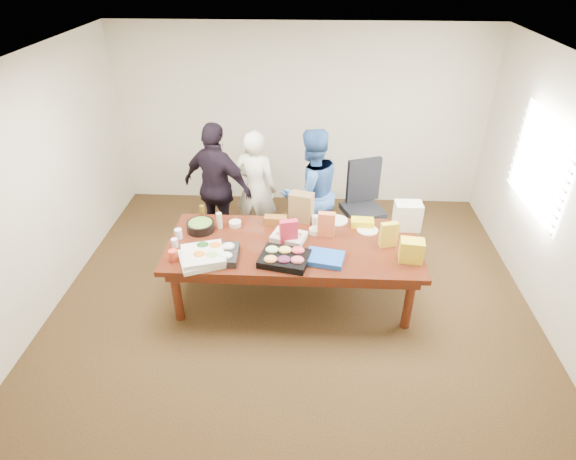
# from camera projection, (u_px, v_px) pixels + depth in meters

# --- Properties ---
(floor) EXTENTS (5.50, 5.00, 0.02)m
(floor) POSITION_uv_depth(u_px,v_px,m) (293.00, 297.00, 5.65)
(floor) COLOR #47301E
(floor) RESTS_ON ground
(ceiling) EXTENTS (5.50, 5.00, 0.02)m
(ceiling) POSITION_uv_depth(u_px,v_px,m) (295.00, 61.00, 4.21)
(ceiling) COLOR white
(ceiling) RESTS_ON wall_back
(wall_back) EXTENTS (5.50, 0.04, 2.70)m
(wall_back) POSITION_uv_depth(u_px,v_px,m) (301.00, 118.00, 7.05)
(wall_back) COLOR beige
(wall_back) RESTS_ON floor
(wall_front) EXTENTS (5.50, 0.04, 2.70)m
(wall_front) POSITION_uv_depth(u_px,v_px,m) (277.00, 392.00, 2.81)
(wall_front) COLOR beige
(wall_front) RESTS_ON floor
(wall_left) EXTENTS (0.04, 5.00, 2.70)m
(wall_left) POSITION_uv_depth(u_px,v_px,m) (37.00, 190.00, 5.05)
(wall_left) COLOR beige
(wall_left) RESTS_ON floor
(wall_right) EXTENTS (0.04, 5.00, 2.70)m
(wall_right) POSITION_uv_depth(u_px,v_px,m) (563.00, 202.00, 4.81)
(wall_right) COLOR beige
(wall_right) RESTS_ON floor
(window_panel) EXTENTS (0.03, 1.40, 1.10)m
(window_panel) POSITION_uv_depth(u_px,v_px,m) (541.00, 165.00, 5.24)
(window_panel) COLOR white
(window_panel) RESTS_ON wall_right
(window_blinds) EXTENTS (0.04, 1.36, 1.00)m
(window_blinds) POSITION_uv_depth(u_px,v_px,m) (537.00, 165.00, 5.24)
(window_blinds) COLOR beige
(window_blinds) RESTS_ON wall_right
(conference_table) EXTENTS (2.80, 1.20, 0.75)m
(conference_table) POSITION_uv_depth(u_px,v_px,m) (293.00, 271.00, 5.44)
(conference_table) COLOR #4C1C0F
(conference_table) RESTS_ON floor
(office_chair) EXTENTS (0.73, 0.73, 1.12)m
(office_chair) POSITION_uv_depth(u_px,v_px,m) (363.00, 207.00, 6.34)
(office_chair) COLOR black
(office_chair) RESTS_ON floor
(person_center) EXTENTS (0.67, 0.52, 1.62)m
(person_center) POSITION_uv_depth(u_px,v_px,m) (256.00, 189.00, 6.26)
(person_center) COLOR silver
(person_center) RESTS_ON floor
(person_right) EXTENTS (1.04, 0.97, 1.71)m
(person_right) POSITION_uv_depth(u_px,v_px,m) (311.00, 192.00, 6.07)
(person_right) COLOR #325BA0
(person_right) RESTS_ON floor
(person_left) EXTENTS (1.10, 0.82, 1.74)m
(person_left) POSITION_uv_depth(u_px,v_px,m) (218.00, 187.00, 6.16)
(person_left) COLOR black
(person_left) RESTS_ON floor
(veggie_tray) EXTENTS (0.52, 0.41, 0.08)m
(veggie_tray) POSITION_uv_depth(u_px,v_px,m) (214.00, 254.00, 5.00)
(veggie_tray) COLOR black
(veggie_tray) RESTS_ON conference_table
(fruit_tray) EXTENTS (0.57, 0.49, 0.08)m
(fruit_tray) POSITION_uv_depth(u_px,v_px,m) (285.00, 259.00, 4.94)
(fruit_tray) COLOR black
(fruit_tray) RESTS_ON conference_table
(sheet_cake) EXTENTS (0.43, 0.37, 0.06)m
(sheet_cake) POSITION_uv_depth(u_px,v_px,m) (289.00, 237.00, 5.31)
(sheet_cake) COLOR silver
(sheet_cake) RESTS_ON conference_table
(salad_bowl) EXTENTS (0.34, 0.34, 0.10)m
(salad_bowl) POSITION_uv_depth(u_px,v_px,m) (201.00, 226.00, 5.46)
(salad_bowl) COLOR black
(salad_bowl) RESTS_ON conference_table
(chip_bag_blue) EXTENTS (0.44, 0.37, 0.06)m
(chip_bag_blue) POSITION_uv_depth(u_px,v_px,m) (325.00, 258.00, 4.96)
(chip_bag_blue) COLOR blue
(chip_bag_blue) RESTS_ON conference_table
(chip_bag_red) EXTENTS (0.21, 0.13, 0.29)m
(chip_bag_red) POSITION_uv_depth(u_px,v_px,m) (289.00, 232.00, 5.18)
(chip_bag_red) COLOR #C4223E
(chip_bag_red) RESTS_ON conference_table
(chip_bag_yellow) EXTENTS (0.21, 0.12, 0.29)m
(chip_bag_yellow) POSITION_uv_depth(u_px,v_px,m) (389.00, 235.00, 5.14)
(chip_bag_yellow) COLOR gold
(chip_bag_yellow) RESTS_ON conference_table
(chip_bag_orange) EXTENTS (0.20, 0.11, 0.30)m
(chip_bag_orange) POSITION_uv_depth(u_px,v_px,m) (326.00, 225.00, 5.31)
(chip_bag_orange) COLOR orange
(chip_bag_orange) RESTS_ON conference_table
(mayo_jar) EXTENTS (0.09, 0.09, 0.12)m
(mayo_jar) POSITION_uv_depth(u_px,v_px,m) (315.00, 220.00, 5.56)
(mayo_jar) COLOR silver
(mayo_jar) RESTS_ON conference_table
(mustard_bottle) EXTENTS (0.06, 0.06, 0.16)m
(mustard_bottle) POSITION_uv_depth(u_px,v_px,m) (320.00, 225.00, 5.43)
(mustard_bottle) COLOR #D4B307
(mustard_bottle) RESTS_ON conference_table
(dressing_bottle) EXTENTS (0.06, 0.06, 0.18)m
(dressing_bottle) POSITION_uv_depth(u_px,v_px,m) (202.00, 212.00, 5.66)
(dressing_bottle) COLOR brown
(dressing_bottle) RESTS_ON conference_table
(ranch_bottle) EXTENTS (0.08, 0.08, 0.19)m
(ranch_bottle) POSITION_uv_depth(u_px,v_px,m) (219.00, 221.00, 5.48)
(ranch_bottle) COLOR beige
(ranch_bottle) RESTS_ON conference_table
(banana_bunch) EXTENTS (0.27, 0.17, 0.09)m
(banana_bunch) POSITION_uv_depth(u_px,v_px,m) (362.00, 223.00, 5.54)
(banana_bunch) COLOR yellow
(banana_bunch) RESTS_ON conference_table
(bread_loaf) EXTENTS (0.27, 0.12, 0.11)m
(bread_loaf) POSITION_uv_depth(u_px,v_px,m) (276.00, 220.00, 5.57)
(bread_loaf) COLOR brown
(bread_loaf) RESTS_ON conference_table
(kraft_bag) EXTENTS (0.31, 0.23, 0.36)m
(kraft_bag) POSITION_uv_depth(u_px,v_px,m) (301.00, 207.00, 5.59)
(kraft_bag) COLOR olive
(kraft_bag) RESTS_ON conference_table
(red_cup) EXTENTS (0.09, 0.09, 0.12)m
(red_cup) POSITION_uv_depth(u_px,v_px,m) (173.00, 255.00, 4.95)
(red_cup) COLOR red
(red_cup) RESTS_ON conference_table
(clear_cup_a) EXTENTS (0.09, 0.09, 0.10)m
(clear_cup_a) POSITION_uv_depth(u_px,v_px,m) (175.00, 243.00, 5.17)
(clear_cup_a) COLOR white
(clear_cup_a) RESTS_ON conference_table
(clear_cup_b) EXTENTS (0.10, 0.10, 0.12)m
(clear_cup_b) POSITION_uv_depth(u_px,v_px,m) (179.00, 234.00, 5.31)
(clear_cup_b) COLOR white
(clear_cup_b) RESTS_ON conference_table
(pizza_box_lower) EXTENTS (0.56, 0.56, 0.05)m
(pizza_box_lower) POSITION_uv_depth(u_px,v_px,m) (201.00, 259.00, 4.95)
(pizza_box_lower) COLOR beige
(pizza_box_lower) RESTS_ON conference_table
(pizza_box_upper) EXTENTS (0.54, 0.54, 0.05)m
(pizza_box_upper) POSITION_uv_depth(u_px,v_px,m) (203.00, 255.00, 4.94)
(pizza_box_upper) COLOR silver
(pizza_box_upper) RESTS_ON pizza_box_lower
(plate_a) EXTENTS (0.27, 0.27, 0.01)m
(plate_a) POSITION_uv_depth(u_px,v_px,m) (367.00, 230.00, 5.47)
(plate_a) COLOR beige
(plate_a) RESTS_ON conference_table
(plate_b) EXTENTS (0.33, 0.33, 0.02)m
(plate_b) POSITION_uv_depth(u_px,v_px,m) (337.00, 220.00, 5.66)
(plate_b) COLOR silver
(plate_b) RESTS_ON conference_table
(dip_bowl_a) EXTENTS (0.16, 0.16, 0.06)m
(dip_bowl_a) POSITION_uv_depth(u_px,v_px,m) (315.00, 231.00, 5.42)
(dip_bowl_a) COLOR beige
(dip_bowl_a) RESTS_ON conference_table
(dip_bowl_b) EXTENTS (0.15, 0.15, 0.06)m
(dip_bowl_b) POSITION_uv_depth(u_px,v_px,m) (235.00, 224.00, 5.56)
(dip_bowl_b) COLOR silver
(dip_bowl_b) RESTS_ON conference_table
(grocery_bag_white) EXTENTS (0.31, 0.22, 0.33)m
(grocery_bag_white) POSITION_uv_depth(u_px,v_px,m) (407.00, 216.00, 5.45)
(grocery_bag_white) COLOR white
(grocery_bag_white) RESTS_ON conference_table
(grocery_bag_yellow) EXTENTS (0.26, 0.20, 0.24)m
(grocery_bag_yellow) POSITION_uv_depth(u_px,v_px,m) (412.00, 250.00, 4.92)
(grocery_bag_yellow) COLOR yellow
(grocery_bag_yellow) RESTS_ON conference_table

